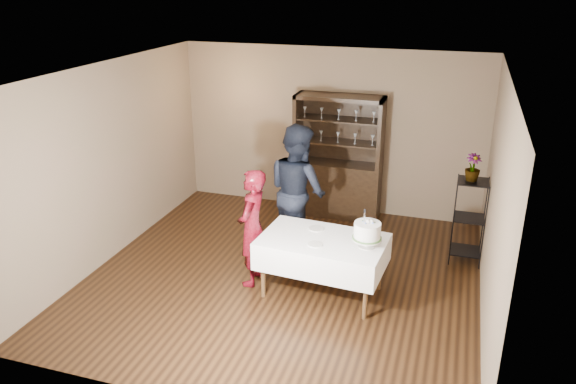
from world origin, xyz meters
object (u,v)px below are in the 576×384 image
at_px(cake_table, 323,252).
at_px(man, 298,191).
at_px(cake, 367,232).
at_px(china_hutch, 337,176).
at_px(potted_plant, 473,167).
at_px(plant_etagere, 469,218).
at_px(woman, 252,228).

height_order(cake_table, man, man).
distance_m(cake_table, cake, 0.66).
xyz_separation_m(china_hutch, potted_plant, (2.05, -1.05, 0.71)).
height_order(cake, potted_plant, potted_plant).
height_order(plant_etagere, man, man).
xyz_separation_m(woman, potted_plant, (2.58, 1.44, 0.60)).
bearing_deg(china_hutch, man, -98.76).
distance_m(cake_table, woman, 0.94).
relative_size(plant_etagere, woman, 0.78).
relative_size(cake_table, potted_plant, 4.29).
relative_size(china_hutch, cake_table, 1.27).
distance_m(cake_table, man, 1.21).
height_order(cake_table, cake, cake).
bearing_deg(cake, china_hutch, 109.99).
bearing_deg(potted_plant, plant_etagere, -11.50).
relative_size(cake_table, cake, 3.24).
xyz_separation_m(man, cake, (1.16, -1.03, 0.00)).
relative_size(cake, potted_plant, 1.32).
height_order(plant_etagere, potted_plant, potted_plant).
xyz_separation_m(cake_table, man, (-0.62, 0.98, 0.37)).
distance_m(china_hutch, woman, 2.54).
distance_m(cake_table, potted_plant, 2.34).
height_order(china_hutch, woman, china_hutch).
distance_m(china_hutch, cake_table, 2.52).
bearing_deg(cake, plant_etagere, 52.26).
distance_m(china_hutch, man, 1.55).
distance_m(plant_etagere, man, 2.38).
height_order(plant_etagere, cake, cake).
bearing_deg(plant_etagere, man, -168.78).
relative_size(plant_etagere, potted_plant, 3.26).
relative_size(woman, man, 0.81).
bearing_deg(cake_table, cake, -5.88).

